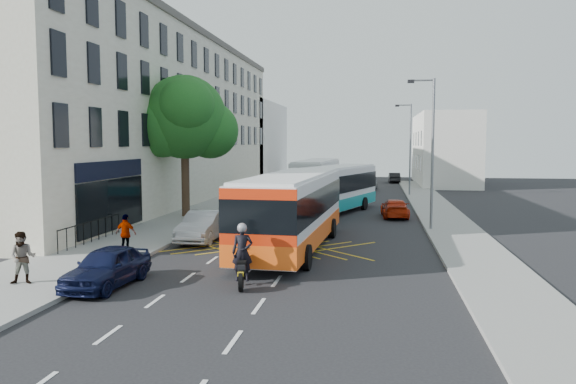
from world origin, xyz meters
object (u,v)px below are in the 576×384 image
at_px(lamp_near, 431,145).
at_px(pedestrian_far, 126,234).
at_px(lamp_far, 409,144).
at_px(bus_near, 292,210).
at_px(distant_car_dark, 394,178).
at_px(parked_car_blue, 107,267).
at_px(motorbike, 242,256).
at_px(red_hatchback, 395,208).
at_px(distant_car_grey, 334,179).
at_px(street_tree, 184,118).
at_px(bus_mid, 331,189).
at_px(bus_far, 316,177).
at_px(distant_car_silver, 369,183).
at_px(pedestrian_near, 23,258).
at_px(parked_car_silver, 203,226).

xyz_separation_m(lamp_near, pedestrian_far, (-13.20, -8.80, -3.65)).
xyz_separation_m(lamp_far, bus_near, (-6.53, -26.13, -2.84)).
distance_m(lamp_far, distant_car_dark, 17.34).
height_order(lamp_near, parked_car_blue, lamp_near).
bearing_deg(parked_car_blue, motorbike, 14.85).
distance_m(red_hatchback, distant_car_grey, 26.60).
height_order(street_tree, distant_car_grey, street_tree).
xyz_separation_m(lamp_far, bus_mid, (-5.81, -13.39, -2.95)).
height_order(lamp_far, distant_car_grey, lamp_far).
height_order(motorbike, distant_car_dark, motorbike).
bearing_deg(bus_far, pedestrian_far, -97.60).
xyz_separation_m(bus_near, pedestrian_far, (-6.67, -2.68, -0.81)).
distance_m(lamp_near, distant_car_dark, 37.08).
xyz_separation_m(lamp_far, pedestrian_far, (-13.20, -28.80, -3.65)).
bearing_deg(distant_car_grey, red_hatchback, -81.28).
relative_size(distant_car_grey, distant_car_dark, 1.50).
xyz_separation_m(bus_near, parked_car_blue, (-5.10, -7.48, -1.11)).
relative_size(street_tree, bus_near, 0.73).
bearing_deg(bus_far, bus_mid, -76.14).
height_order(lamp_near, bus_near, lamp_near).
bearing_deg(street_tree, distant_car_silver, 64.50).
relative_size(lamp_near, distant_car_grey, 1.47).
relative_size(distant_car_silver, pedestrian_near, 2.22).
xyz_separation_m(lamp_near, distant_car_dark, (-0.72, 36.85, -4.02)).
xyz_separation_m(street_tree, motorbike, (7.47, -15.69, -5.30)).
height_order(distant_car_grey, pedestrian_far, pedestrian_far).
bearing_deg(distant_car_dark, pedestrian_far, 73.02).
bearing_deg(distant_car_silver, lamp_far, 125.42).
xyz_separation_m(street_tree, bus_mid, (8.90, 3.64, -4.63)).
distance_m(parked_car_silver, distant_car_dark, 42.90).
distance_m(lamp_far, red_hatchback, 15.20).
bearing_deg(lamp_far, distant_car_dark, 92.43).
bearing_deg(parked_car_blue, bus_far, 87.11).
bearing_deg(pedestrian_near, lamp_far, 47.56).
relative_size(lamp_near, bus_near, 0.66).
bearing_deg(pedestrian_far, distant_car_dark, -97.31).
height_order(distant_car_grey, distant_car_silver, distant_car_grey).
relative_size(bus_mid, red_hatchback, 2.85).
height_order(lamp_far, motorbike, lamp_far).
relative_size(red_hatchback, pedestrian_far, 2.47).
relative_size(lamp_near, motorbike, 3.37).
height_order(distant_car_silver, distant_car_dark, distant_car_silver).
height_order(bus_near, parked_car_blue, bus_near).
relative_size(bus_mid, bus_far, 0.99).
distance_m(motorbike, red_hatchback, 19.01).
bearing_deg(red_hatchback, distant_car_silver, -87.61).
xyz_separation_m(distant_car_silver, pedestrian_near, (-10.67, -40.54, 0.36)).
bearing_deg(distant_car_grey, street_tree, -108.21).
height_order(lamp_far, distant_car_silver, lamp_far).
relative_size(bus_mid, parked_car_silver, 2.59).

